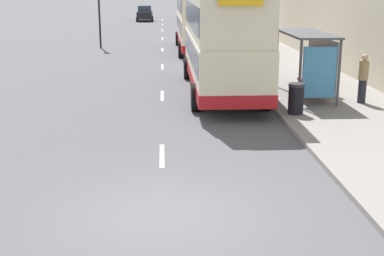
% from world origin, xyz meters
% --- Properties ---
extents(ground_plane, '(220.00, 220.00, 0.00)m').
position_xyz_m(ground_plane, '(0.00, 0.00, 0.00)').
color(ground_plane, '#515156').
extents(pavement, '(5.00, 93.00, 0.14)m').
position_xyz_m(pavement, '(6.50, 38.50, 0.07)').
color(pavement, gray).
rests_on(pavement, ground_plane).
extents(lane_mark_0, '(0.12, 2.00, 0.01)m').
position_xyz_m(lane_mark_0, '(0.00, 3.74, 0.01)').
color(lane_mark_0, silver).
rests_on(lane_mark_0, ground_plane).
extents(lane_mark_1, '(0.12, 2.00, 0.01)m').
position_xyz_m(lane_mark_1, '(0.00, 11.65, 0.01)').
color(lane_mark_1, silver).
rests_on(lane_mark_1, ground_plane).
extents(lane_mark_2, '(0.12, 2.00, 0.01)m').
position_xyz_m(lane_mark_2, '(0.00, 19.56, 0.01)').
color(lane_mark_2, silver).
rests_on(lane_mark_2, ground_plane).
extents(lane_mark_3, '(0.12, 2.00, 0.01)m').
position_xyz_m(lane_mark_3, '(0.00, 27.47, 0.01)').
color(lane_mark_3, silver).
rests_on(lane_mark_3, ground_plane).
extents(lane_mark_4, '(0.12, 2.00, 0.01)m').
position_xyz_m(lane_mark_4, '(0.00, 35.38, 0.01)').
color(lane_mark_4, silver).
rests_on(lane_mark_4, ground_plane).
extents(lane_mark_5, '(0.12, 2.00, 0.01)m').
position_xyz_m(lane_mark_5, '(0.00, 43.29, 0.01)').
color(lane_mark_5, silver).
rests_on(lane_mark_5, ground_plane).
extents(lane_mark_6, '(0.12, 2.00, 0.01)m').
position_xyz_m(lane_mark_6, '(0.00, 51.20, 0.01)').
color(lane_mark_6, silver).
rests_on(lane_mark_6, ground_plane).
extents(lane_mark_7, '(0.12, 2.00, 0.01)m').
position_xyz_m(lane_mark_7, '(0.00, 59.11, 0.01)').
color(lane_mark_7, silver).
rests_on(lane_mark_7, ground_plane).
extents(bus_shelter, '(1.60, 4.20, 2.48)m').
position_xyz_m(bus_shelter, '(5.77, 10.34, 1.88)').
color(bus_shelter, '#4C4C51').
rests_on(bus_shelter, ground_plane).
extents(double_decker_bus_near, '(2.85, 10.48, 4.30)m').
position_xyz_m(double_decker_bus_near, '(2.47, 12.15, 2.28)').
color(double_decker_bus_near, beige).
rests_on(double_decker_bus_near, ground_plane).
extents(double_decker_bus_ahead, '(2.85, 11.00, 4.30)m').
position_xyz_m(double_decker_bus_ahead, '(2.42, 26.64, 2.29)').
color(double_decker_bus_ahead, beige).
rests_on(double_decker_bus_ahead, ground_plane).
extents(car_0, '(2.01, 4.22, 1.85)m').
position_xyz_m(car_0, '(-2.17, 57.27, 0.90)').
color(car_0, black).
rests_on(car_0, ground_plane).
extents(pedestrian_at_shelter, '(0.33, 0.33, 1.66)m').
position_xyz_m(pedestrian_at_shelter, '(7.27, 13.87, 0.99)').
color(pedestrian_at_shelter, '#23232D').
rests_on(pedestrian_at_shelter, ground_plane).
extents(pedestrian_1, '(0.36, 0.36, 1.81)m').
position_xyz_m(pedestrian_1, '(7.42, 9.31, 1.07)').
color(pedestrian_1, '#23232D').
rests_on(pedestrian_1, ground_plane).
extents(pedestrian_2, '(0.31, 0.31, 1.57)m').
position_xyz_m(pedestrian_2, '(6.64, 10.92, 0.94)').
color(pedestrian_2, '#23232D').
rests_on(pedestrian_2, ground_plane).
extents(litter_bin, '(0.55, 0.55, 1.05)m').
position_xyz_m(litter_bin, '(4.55, 7.71, 0.67)').
color(litter_bin, black).
rests_on(litter_bin, ground_plane).
extents(traffic_light_far_kerb, '(0.30, 0.32, 4.89)m').
position_xyz_m(traffic_light_far_kerb, '(-4.40, 28.80, 3.29)').
color(traffic_light_far_kerb, black).
rests_on(traffic_light_far_kerb, ground_plane).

